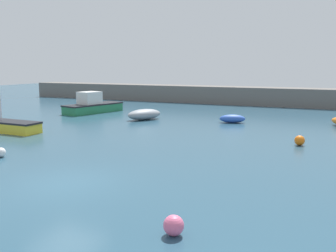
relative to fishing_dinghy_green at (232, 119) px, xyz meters
The scene contains 9 objects.
ground_plane 17.32m from the fishing_dinghy_green, 95.55° to the right, with size 120.00×120.00×0.20m, color #284C60.
harbor_breakwater 14.31m from the fishing_dinghy_green, 96.72° to the left, with size 59.42×3.08×1.96m, color #66605B.
fishing_dinghy_green is the anchor object (origin of this frame).
rowboat_blue_near 7.06m from the fishing_dinghy_green, 169.07° to the right, with size 2.68×3.31×0.86m.
motorboat_with_cabin 13.49m from the fishing_dinghy_green, behind, with size 3.31×6.11×1.97m.
sailboat_short_mast 16.44m from the fishing_dinghy_green, 142.07° to the right, with size 5.93×1.54×5.03m.
mooring_buoy_pink 19.84m from the fishing_dinghy_green, 79.16° to the right, with size 0.54×0.54×0.54m, color #EA668C.
mooring_buoy_orange 8.55m from the fishing_dinghy_green, 49.69° to the right, with size 0.55×0.55×0.55m, color orange.
mooring_buoy_white 16.90m from the fishing_dinghy_green, 115.07° to the right, with size 0.46×0.46×0.46m, color white.
Camera 1 is at (9.07, -10.54, 4.32)m, focal length 40.00 mm.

